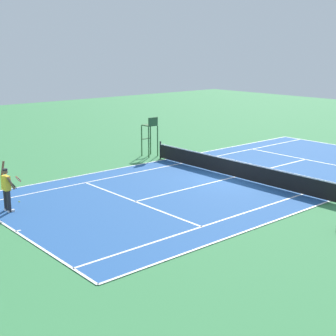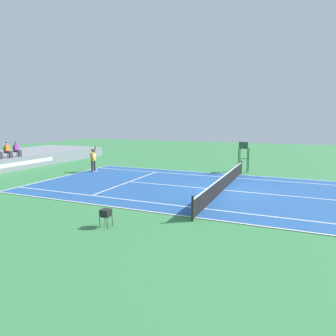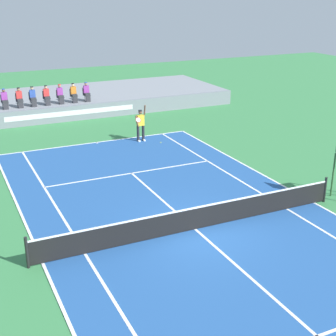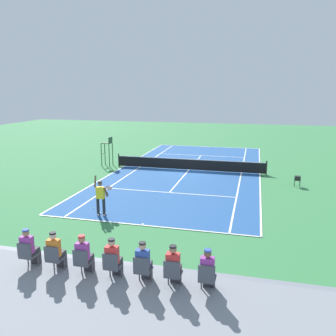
# 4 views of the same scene
# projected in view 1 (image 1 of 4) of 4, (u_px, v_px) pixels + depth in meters

# --- Properties ---
(ground_plane) EXTENTS (80.00, 80.00, 0.00)m
(ground_plane) POSITION_uv_depth(u_px,v_px,m) (234.00, 178.00, 25.55)
(ground_plane) COLOR #387F47
(court) EXTENTS (11.08, 23.88, 0.03)m
(court) POSITION_uv_depth(u_px,v_px,m) (234.00, 177.00, 25.55)
(court) COLOR #235193
(court) RESTS_ON ground
(net) EXTENTS (11.98, 0.10, 1.07)m
(net) POSITION_uv_depth(u_px,v_px,m) (234.00, 168.00, 25.43)
(net) COLOR black
(net) RESTS_ON ground
(tennis_player) EXTENTS (0.76, 0.64, 2.08)m
(tennis_player) POSITION_uv_depth(u_px,v_px,m) (7.00, 188.00, 20.02)
(tennis_player) COLOR #232328
(tennis_player) RESTS_ON ground
(tennis_ball) EXTENTS (0.07, 0.07, 0.07)m
(tennis_ball) POSITION_uv_depth(u_px,v_px,m) (19.00, 202.00, 21.43)
(tennis_ball) COLOR #D1E533
(tennis_ball) RESTS_ON ground
(umpire_chair) EXTENTS (0.77, 0.77, 2.44)m
(umpire_chair) POSITION_uv_depth(u_px,v_px,m) (150.00, 131.00, 30.26)
(umpire_chair) COLOR #2D562D
(umpire_chair) RESTS_ON ground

